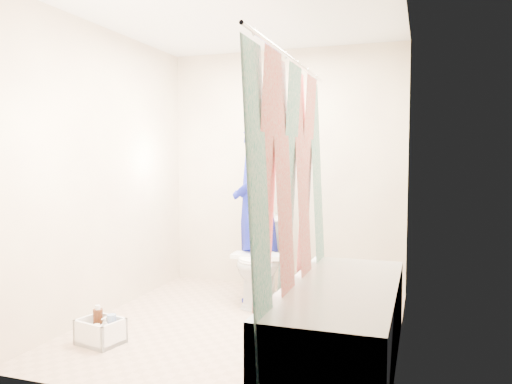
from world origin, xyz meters
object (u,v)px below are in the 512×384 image
(bathtub, at_px, (340,321))
(plumber, at_px, (255,206))
(cleaning_caddy, at_px, (101,332))
(toilet, at_px, (262,260))

(bathtub, relative_size, plumber, 1.01)
(cleaning_caddy, bearing_deg, plumber, 77.64)
(bathtub, relative_size, toilet, 2.28)
(toilet, xyz_separation_m, cleaning_caddy, (-0.76, -1.35, -0.30))
(plumber, height_order, cleaning_caddy, plumber)
(toilet, xyz_separation_m, plumber, (-0.10, 0.09, 0.49))
(bathtub, bearing_deg, toilet, 128.86)
(toilet, height_order, plumber, plumber)
(plumber, bearing_deg, bathtub, 19.43)
(bathtub, distance_m, toilet, 1.43)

